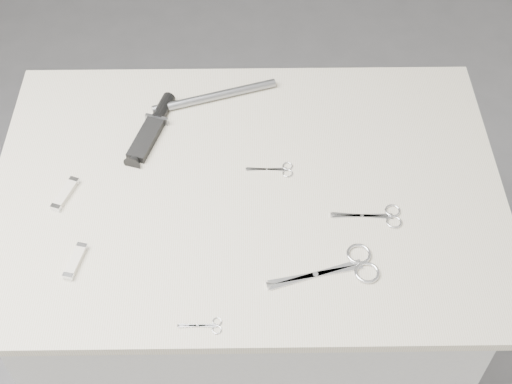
{
  "coord_description": "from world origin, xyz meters",
  "views": [
    {
      "loc": [
        0.01,
        -0.9,
        1.98
      ],
      "look_at": [
        0.02,
        -0.02,
        0.92
      ],
      "focal_mm": 50.0,
      "sensor_mm": 36.0,
      "label": 1
    }
  ],
  "objects_px": {
    "plinth": "(249,309)",
    "embroidery_scissors_b": "(277,170)",
    "sheathed_knife": "(154,125)",
    "large_shears": "(346,267)",
    "metal_rail": "(215,96)",
    "pocket_knife_b": "(75,261)",
    "embroidery_scissors_a": "(380,216)",
    "pocket_knife_a": "(65,194)",
    "tiny_scissors": "(206,326)"
  },
  "relations": [
    {
      "from": "plinth",
      "to": "embroidery_scissors_b",
      "type": "height_order",
      "value": "embroidery_scissors_b"
    },
    {
      "from": "plinth",
      "to": "sheathed_knife",
      "type": "bearing_deg",
      "value": 139.98
    },
    {
      "from": "large_shears",
      "to": "metal_rail",
      "type": "bearing_deg",
      "value": 104.27
    },
    {
      "from": "large_shears",
      "to": "pocket_knife_b",
      "type": "xyz_separation_m",
      "value": [
        -0.48,
        0.02,
        0.0
      ]
    },
    {
      "from": "embroidery_scissors_b",
      "to": "sheathed_knife",
      "type": "distance_m",
      "value": 0.28
    },
    {
      "from": "sheathed_knife",
      "to": "embroidery_scissors_a",
      "type": "bearing_deg",
      "value": -101.23
    },
    {
      "from": "pocket_knife_a",
      "to": "pocket_knife_b",
      "type": "xyz_separation_m",
      "value": [
        0.04,
        -0.16,
        -0.0
      ]
    },
    {
      "from": "embroidery_scissors_b",
      "to": "tiny_scissors",
      "type": "relative_size",
      "value": 1.27
    },
    {
      "from": "tiny_scissors",
      "to": "sheathed_knife",
      "type": "height_order",
      "value": "sheathed_knife"
    },
    {
      "from": "tiny_scissors",
      "to": "pocket_knife_b",
      "type": "bearing_deg",
      "value": 151.59
    },
    {
      "from": "embroidery_scissors_b",
      "to": "embroidery_scissors_a",
      "type": "bearing_deg",
      "value": -30.67
    },
    {
      "from": "tiny_scissors",
      "to": "pocket_knife_a",
      "type": "height_order",
      "value": "pocket_knife_a"
    },
    {
      "from": "tiny_scissors",
      "to": "pocket_knife_b",
      "type": "height_order",
      "value": "pocket_knife_b"
    },
    {
      "from": "embroidery_scissors_b",
      "to": "pocket_knife_b",
      "type": "relative_size",
      "value": 1.21
    },
    {
      "from": "embroidery_scissors_a",
      "to": "pocket_knife_a",
      "type": "distance_m",
      "value": 0.6
    },
    {
      "from": "embroidery_scissors_a",
      "to": "pocket_knife_a",
      "type": "bearing_deg",
      "value": 176.77
    },
    {
      "from": "embroidery_scissors_a",
      "to": "tiny_scissors",
      "type": "relative_size",
      "value": 1.8
    },
    {
      "from": "sheathed_knife",
      "to": "metal_rail",
      "type": "xyz_separation_m",
      "value": [
        0.13,
        0.09,
        0.0
      ]
    },
    {
      "from": "large_shears",
      "to": "embroidery_scissors_a",
      "type": "relative_size",
      "value": 1.53
    },
    {
      "from": "embroidery_scissors_b",
      "to": "tiny_scissors",
      "type": "xyz_separation_m",
      "value": [
        -0.13,
        -0.35,
        -0.0
      ]
    },
    {
      "from": "pocket_knife_a",
      "to": "tiny_scissors",
      "type": "bearing_deg",
      "value": -115.55
    },
    {
      "from": "large_shears",
      "to": "embroidery_scissors_b",
      "type": "xyz_separation_m",
      "value": [
        -0.12,
        0.24,
        -0.0
      ]
    },
    {
      "from": "plinth",
      "to": "pocket_knife_b",
      "type": "distance_m",
      "value": 0.59
    },
    {
      "from": "embroidery_scissors_b",
      "to": "tiny_scissors",
      "type": "distance_m",
      "value": 0.37
    },
    {
      "from": "sheathed_knife",
      "to": "pocket_knife_a",
      "type": "bearing_deg",
      "value": 157.2
    },
    {
      "from": "plinth",
      "to": "sheathed_knife",
      "type": "relative_size",
      "value": 4.71
    },
    {
      "from": "plinth",
      "to": "embroidery_scissors_b",
      "type": "distance_m",
      "value": 0.48
    },
    {
      "from": "metal_rail",
      "to": "tiny_scissors",
      "type": "bearing_deg",
      "value": -90.08
    },
    {
      "from": "embroidery_scissors_a",
      "to": "pocket_knife_a",
      "type": "relative_size",
      "value": 1.6
    },
    {
      "from": "tiny_scissors",
      "to": "sheathed_knife",
      "type": "bearing_deg",
      "value": 105.15
    },
    {
      "from": "embroidery_scissors_a",
      "to": "tiny_scissors",
      "type": "distance_m",
      "value": 0.39
    },
    {
      "from": "embroidery_scissors_a",
      "to": "embroidery_scissors_b",
      "type": "relative_size",
      "value": 1.42
    },
    {
      "from": "sheathed_knife",
      "to": "pocket_knife_a",
      "type": "xyz_separation_m",
      "value": [
        -0.16,
        -0.18,
        -0.0
      ]
    },
    {
      "from": "tiny_scissors",
      "to": "embroidery_scissors_a",
      "type": "bearing_deg",
      "value": 35.91
    },
    {
      "from": "large_shears",
      "to": "sheathed_knife",
      "type": "bearing_deg",
      "value": 121.28
    },
    {
      "from": "pocket_knife_b",
      "to": "metal_rail",
      "type": "relative_size",
      "value": 0.28
    },
    {
      "from": "tiny_scissors",
      "to": "pocket_knife_a",
      "type": "relative_size",
      "value": 0.89
    },
    {
      "from": "embroidery_scissors_b",
      "to": "metal_rail",
      "type": "distance_m",
      "value": 0.25
    },
    {
      "from": "sheathed_knife",
      "to": "tiny_scissors",
      "type": "bearing_deg",
      "value": -147.79
    },
    {
      "from": "embroidery_scissors_a",
      "to": "embroidery_scissors_b",
      "type": "distance_m",
      "value": 0.23
    },
    {
      "from": "sheathed_knife",
      "to": "embroidery_scissors_b",
      "type": "bearing_deg",
      "value": -98.38
    },
    {
      "from": "pocket_knife_b",
      "to": "plinth",
      "type": "bearing_deg",
      "value": -46.56
    },
    {
      "from": "plinth",
      "to": "embroidery_scissors_a",
      "type": "xyz_separation_m",
      "value": [
        0.25,
        -0.08,
        0.47
      ]
    },
    {
      "from": "plinth",
      "to": "large_shears",
      "type": "xyz_separation_m",
      "value": [
        0.17,
        -0.2,
        0.47
      ]
    },
    {
      "from": "tiny_scissors",
      "to": "embroidery_scissors_b",
      "type": "bearing_deg",
      "value": 69.98
    },
    {
      "from": "embroidery_scissors_b",
      "to": "pocket_knife_b",
      "type": "height_order",
      "value": "pocket_knife_b"
    },
    {
      "from": "tiny_scissors",
      "to": "pocket_knife_a",
      "type": "xyz_separation_m",
      "value": [
        -0.28,
        0.29,
        0.0
      ]
    },
    {
      "from": "large_shears",
      "to": "tiny_scissors",
      "type": "distance_m",
      "value": 0.27
    },
    {
      "from": "tiny_scissors",
      "to": "plinth",
      "type": "bearing_deg",
      "value": 77.58
    },
    {
      "from": "pocket_knife_a",
      "to": "pocket_knife_b",
      "type": "relative_size",
      "value": 1.08
    }
  ]
}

